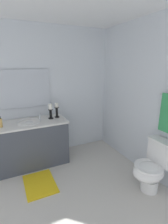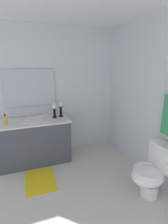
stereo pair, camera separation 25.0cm
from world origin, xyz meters
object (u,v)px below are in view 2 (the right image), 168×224
soap_bottle (5,120)px  bath_mat (40,181)px  sink_basin (33,122)px  toilet (152,172)px  candle_holder_short (54,110)px  mirror (30,88)px  vanity_cabinet (35,141)px  candle_holder_tall (61,109)px

soap_bottle → bath_mat: size_ratio=0.30×
sink_basin → toilet: 2.05m
sink_basin → soap_bottle: bearing=-82.2°
candle_holder_short → toilet: 1.88m
sink_basin → mirror: bearing=-179.8°
vanity_cabinet → mirror: 0.98m
candle_holder_tall → soap_bottle: (0.12, -0.95, -0.07)m
vanity_cabinet → candle_holder_short: bearing=94.2°
vanity_cabinet → candle_holder_tall: 0.75m
mirror → bath_mat: 1.61m
soap_bottle → toilet: size_ratio=0.24×
candle_holder_tall → toilet: bearing=31.2°
candle_holder_tall → candle_holder_short: (0.03, -0.12, 0.00)m
mirror → toilet: (1.71, 1.42, -0.97)m
bath_mat → sink_basin: bearing=179.9°
mirror → soap_bottle: (0.34, -0.44, -0.46)m
candle_holder_short → soap_bottle: 0.83m
candle_holder_tall → toilet: 1.84m
candle_holder_tall → bath_mat: size_ratio=0.45×
sink_basin → bath_mat: bearing=-0.1°
sink_basin → soap_bottle: 0.45m
soap_bottle → toilet: soap_bottle is taller
mirror → sink_basin: bearing=0.2°
mirror → candle_holder_short: (0.25, 0.39, -0.39)m
candle_holder_short → toilet: size_ratio=0.36×
candle_holder_short → bath_mat: candle_holder_short is taller
sink_basin → candle_holder_short: 0.43m
sink_basin → bath_mat: (0.62, -0.00, -0.76)m
soap_bottle → candle_holder_short: bearing=96.1°
toilet → candle_holder_short: bearing=-144.8°
mirror → candle_holder_short: bearing=57.2°
toilet → sink_basin: bearing=-135.3°
vanity_cabinet → toilet: 2.01m
mirror → candle_holder_short: mirror is taller
candle_holder_tall → sink_basin: bearing=-83.2°
mirror → candle_holder_short: 0.61m
vanity_cabinet → candle_holder_tall: bearing=96.8°
candle_holder_tall → bath_mat: 1.27m
sink_basin → candle_holder_tall: bearing=96.8°
candle_holder_tall → soap_bottle: size_ratio=1.50×
vanity_cabinet → bath_mat: 0.74m
sink_basin → candle_holder_short: size_ratio=1.47×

